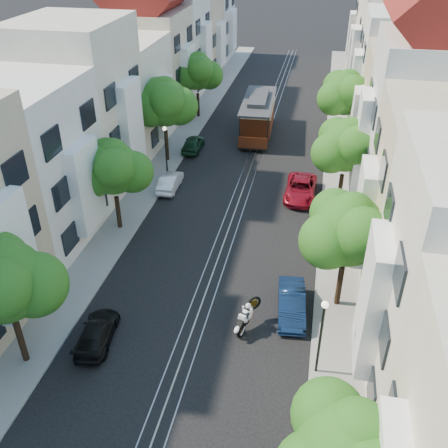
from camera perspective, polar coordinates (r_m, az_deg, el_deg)
The scene contains 25 objects.
ground at distance 44.65m, azimuth 3.65°, elevation 8.05°, with size 200.00×200.00×0.00m, color black.
sidewalk_east at distance 44.35m, azimuth 13.03°, elevation 7.18°, with size 2.50×80.00×0.12m, color gray.
sidewalk_west at distance 46.05m, azimuth -5.42°, elevation 8.82°, with size 2.50×80.00×0.12m, color gray.
rail_left at distance 44.71m, azimuth 2.94°, elevation 8.12°, with size 0.06×80.00×0.02m, color gray.
rail_slot at distance 44.65m, azimuth 3.65°, elevation 8.06°, with size 0.06×80.00×0.02m, color gray.
rail_right at distance 44.58m, azimuth 4.35°, elevation 8.00°, with size 0.06×80.00×0.02m, color gray.
lane_line at distance 44.65m, azimuth 3.65°, elevation 8.05°, with size 0.08×80.00×0.01m, color tan.
townhouses_east at distance 42.91m, azimuth 20.16°, elevation 12.60°, with size 7.75×72.00×12.00m.
townhouses_west at distance 45.77m, azimuth -11.53°, elevation 14.88°, with size 7.75×72.00×11.76m.
tree_e_b at distance 25.35m, azimuth 14.10°, elevation -0.87°, with size 4.93×4.08×6.68m.
tree_e_c at distance 35.20m, azimuth 13.87°, elevation 8.52°, with size 4.84×3.99×6.52m.
tree_e_d at distance 45.46m, azimuth 13.81°, elevation 14.22°, with size 5.01×4.16×6.85m.
tree_w_a at distance 23.28m, azimuth -23.77°, elevation -6.21°, with size 4.93×4.08×6.68m.
tree_w_b at distance 32.27m, azimuth -12.52°, elevation 6.11°, with size 4.72×3.87×6.27m.
tree_w_c at distance 41.55m, azimuth -6.80°, elevation 13.53°, with size 5.13×4.28×7.09m.
tree_w_d at distance 51.81m, azimuth -3.02°, elevation 16.88°, with size 4.84×3.99×6.52m.
lamp_east at distance 22.47m, azimuth 11.12°, elevation -11.48°, with size 0.32×0.32×4.16m.
lamp_west at distance 39.44m, azimuth -6.71°, elevation 9.05°, with size 0.32×0.32×4.16m.
sportbike_rider at distance 25.52m, azimuth 2.59°, elevation -10.41°, with size 1.05×1.99×1.60m.
cable_car at distance 48.01m, azimuth 3.90°, elevation 12.42°, with size 3.20×9.09×3.45m.
parked_car_e_mid at distance 26.78m, azimuth 7.73°, elevation -8.97°, with size 1.39×3.98×1.31m, color #0B1B39.
parked_car_e_far at distance 37.59m, azimuth 8.76°, elevation 4.01°, with size 2.23×4.83×1.34m, color maroon.
parked_car_w_near at distance 25.87m, azimuth -14.33°, elevation -11.94°, with size 1.55×3.82×1.11m, color black.
parked_car_w_mid at distance 38.54m, azimuth -6.19°, elevation 4.82°, with size 1.26×3.61×1.19m, color white.
parked_car_w_far at distance 45.04m, azimuth -3.55°, elevation 9.17°, with size 1.53×3.81×1.30m, color #153621.
Camera 1 is at (5.29, -12.47, 18.10)m, focal length 40.00 mm.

